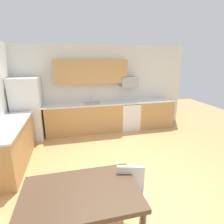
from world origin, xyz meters
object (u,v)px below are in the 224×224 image
object	(u,v)px
microwave	(129,82)
chair_near_table	(131,193)
refrigerator	(28,109)
dining_table	(81,196)
oven_range	(129,115)

from	to	relation	value
microwave	chair_near_table	xyz separation A→B (m)	(-1.18, -3.64, -1.05)
refrigerator	dining_table	bearing A→B (deg)	-70.85
refrigerator	microwave	bearing A→B (deg)	3.34
microwave	oven_range	bearing A→B (deg)	-90.00
refrigerator	oven_range	size ratio (longest dim) A/B	1.95
refrigerator	oven_range	world-z (taller)	refrigerator
dining_table	chair_near_table	world-z (taller)	chair_near_table
refrigerator	dining_table	xyz separation A→B (m)	(1.23, -3.55, -0.21)
microwave	dining_table	bearing A→B (deg)	-116.36
oven_range	chair_near_table	distance (m)	3.73
microwave	dining_table	xyz separation A→B (m)	(-1.85, -3.73, -0.87)
microwave	chair_near_table	bearing A→B (deg)	-107.98
oven_range	dining_table	size ratio (longest dim) A/B	0.65
refrigerator	dining_table	size ratio (longest dim) A/B	1.27
dining_table	refrigerator	bearing A→B (deg)	109.15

